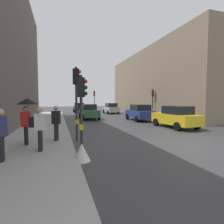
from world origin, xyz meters
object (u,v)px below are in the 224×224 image
at_px(car_blue_van, 140,113).
at_px(pedestrian_with_black_backpack, 39,126).
at_px(car_silver_hatchback, 111,108).
at_px(car_yellow_taxi, 176,117).
at_px(traffic_light_near_left, 82,99).
at_px(traffic_light_mid_street, 153,98).
at_px(traffic_light_far_median, 94,97).
at_px(pedestrian_with_umbrella, 27,108).
at_px(car_green_estate, 89,112).
at_px(warning_sign_triangle, 82,152).
at_px(car_dark_suv, 79,108).
at_px(traffic_light_near_right, 77,90).
at_px(pedestrian_in_dark_coat, 56,122).

distance_m(car_blue_van, pedestrian_with_black_backpack, 13.65).
distance_m(car_silver_hatchback, car_yellow_taxi, 16.45).
distance_m(traffic_light_near_left, car_silver_hatchback, 22.21).
bearing_deg(traffic_light_mid_street, car_silver_hatchback, 109.87).
relative_size(traffic_light_far_median, traffic_light_mid_street, 1.08).
bearing_deg(pedestrian_with_black_backpack, pedestrian_with_umbrella, 115.38).
height_order(car_blue_van, car_green_estate, same).
relative_size(car_green_estate, warning_sign_triangle, 6.51).
relative_size(car_dark_suv, car_yellow_taxi, 0.99).
height_order(car_yellow_taxi, pedestrian_with_black_backpack, pedestrian_with_black_backpack).
height_order(traffic_light_far_median, car_silver_hatchback, traffic_light_far_median).
bearing_deg(traffic_light_near_left, traffic_light_mid_street, 49.38).
relative_size(traffic_light_near_right, car_dark_suv, 0.94).
bearing_deg(pedestrian_with_black_backpack, car_silver_hatchback, 65.93).
bearing_deg(warning_sign_triangle, pedestrian_with_umbrella, 130.40).
relative_size(car_silver_hatchback, car_yellow_taxi, 0.98).
height_order(car_blue_van, car_silver_hatchback, same).
bearing_deg(traffic_light_near_right, pedestrian_with_umbrella, -161.75).
xyz_separation_m(car_green_estate, car_yellow_taxi, (5.56, -8.84, 0.00)).
bearing_deg(car_green_estate, car_silver_hatchback, 56.40).
bearing_deg(traffic_light_far_median, car_blue_van, -79.62).
distance_m(traffic_light_far_median, warning_sign_triangle, 25.04).
bearing_deg(traffic_light_far_median, traffic_light_mid_street, -62.94).
distance_m(car_dark_suv, car_yellow_taxi, 21.95).
relative_size(traffic_light_mid_street, car_yellow_taxi, 0.86).
bearing_deg(car_blue_van, traffic_light_near_left, -127.45).
bearing_deg(traffic_light_near_left, car_yellow_taxi, 28.44).
height_order(pedestrian_in_dark_coat, warning_sign_triangle, pedestrian_in_dark_coat).
xyz_separation_m(car_blue_van, car_dark_suv, (-4.80, 15.77, 0.00)).
xyz_separation_m(traffic_light_mid_street, pedestrian_with_black_backpack, (-12.37, -12.44, -1.37)).
distance_m(car_blue_van, car_green_estate, 6.04).
xyz_separation_m(car_silver_hatchback, pedestrian_with_umbrella, (-9.93, -19.58, 0.96)).
relative_size(pedestrian_in_dark_coat, warning_sign_triangle, 2.72).
distance_m(traffic_light_far_median, pedestrian_with_umbrella, 23.09).
height_order(traffic_light_mid_street, car_blue_van, traffic_light_mid_street).
xyz_separation_m(traffic_light_near_left, car_silver_hatchback, (7.59, 20.83, -1.38)).
relative_size(traffic_light_near_right, pedestrian_with_black_backpack, 2.25).
bearing_deg(car_dark_suv, warning_sign_triangle, -96.31).
bearing_deg(pedestrian_with_umbrella, traffic_light_near_right, 18.25).
relative_size(traffic_light_near_left, car_silver_hatchback, 0.78).
bearing_deg(pedestrian_in_dark_coat, traffic_light_near_right, 15.35).
relative_size(traffic_light_near_right, warning_sign_triangle, 6.14).
distance_m(traffic_light_near_right, pedestrian_with_black_backpack, 3.12).
distance_m(pedestrian_with_black_backpack, pedestrian_in_dark_coat, 1.88).
bearing_deg(traffic_light_near_right, car_silver_hatchback, 68.02).
bearing_deg(car_green_estate, pedestrian_with_black_backpack, -107.85).
relative_size(traffic_light_near_left, pedestrian_with_umbrella, 1.53).
xyz_separation_m(car_dark_suv, pedestrian_in_dark_coat, (-3.87, -23.97, 0.25)).
bearing_deg(traffic_light_near_left, car_silver_hatchback, 69.98).
height_order(traffic_light_far_median, traffic_light_near_right, traffic_light_near_right).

